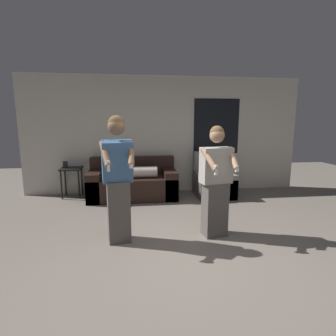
{
  "coord_description": "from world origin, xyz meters",
  "views": [
    {
      "loc": [
        -0.7,
        -2.92,
        1.67
      ],
      "look_at": [
        -0.25,
        0.63,
        1.03
      ],
      "focal_mm": 28.0,
      "sensor_mm": 36.0,
      "label": 1
    }
  ],
  "objects": [
    {
      "name": "wall_back",
      "position": [
        0.02,
        3.25,
        1.35
      ],
      "size": [
        6.5,
        0.07,
        2.7
      ],
      "color": "beige",
      "rests_on": "ground_plane"
    },
    {
      "name": "person_right",
      "position": [
        0.44,
        0.64,
        0.81
      ],
      "size": [
        0.5,
        0.51,
        1.61
      ],
      "color": "#56514C",
      "rests_on": "ground_plane"
    },
    {
      "name": "couch",
      "position": [
        -0.77,
        2.76,
        0.33
      ],
      "size": [
        1.89,
        0.9,
        0.88
      ],
      "color": "black",
      "rests_on": "ground_plane"
    },
    {
      "name": "side_table",
      "position": [
        -2.12,
        2.99,
        0.54
      ],
      "size": [
        0.45,
        0.42,
        0.81
      ],
      "color": "black",
      "rests_on": "ground_plane"
    },
    {
      "name": "armchair",
      "position": [
        1.05,
        2.7,
        0.33
      ],
      "size": [
        0.81,
        0.82,
        0.98
      ],
      "color": "slate",
      "rests_on": "ground_plane"
    },
    {
      "name": "person_left",
      "position": [
        -0.94,
        0.6,
        0.9
      ],
      "size": [
        0.46,
        0.54,
        1.75
      ],
      "color": "#56514C",
      "rests_on": "ground_plane"
    },
    {
      "name": "ground_plane",
      "position": [
        0.0,
        0.0,
        0.0
      ],
      "size": [
        14.0,
        14.0,
        0.0
      ],
      "primitive_type": "plane",
      "color": "slate"
    }
  ]
}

